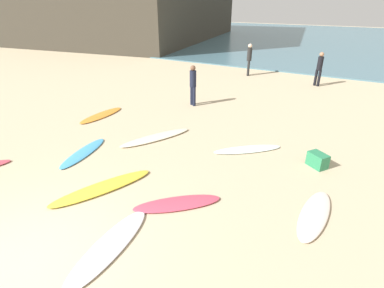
{
  "coord_description": "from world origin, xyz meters",
  "views": [
    {
      "loc": [
        4.44,
        -1.61,
        4.18
      ],
      "look_at": [
        0.55,
        5.28,
        0.3
      ],
      "focal_mm": 27.61,
      "sensor_mm": 36.0,
      "label": 1
    }
  ],
  "objects": [
    {
      "name": "beachgoer_near",
      "position": [
        2.55,
        15.32,
        0.98
      ],
      "size": [
        0.37,
        0.37,
        1.76
      ],
      "rotation": [
        0.0,
        0.0,
        5.85
      ],
      "color": "black",
      "rests_on": "ground_plane"
    },
    {
      "name": "surfboard_0",
      "position": [
        1.5,
        2.92,
        0.04
      ],
      "size": [
        1.83,
        1.73,
        0.08
      ],
      "primitive_type": "ellipsoid",
      "rotation": [
        0.0,
        0.0,
        2.31
      ],
      "color": "#D8455D",
      "rests_on": "ground_plane"
    },
    {
      "name": "surfboard_7",
      "position": [
        1.95,
        6.27,
        0.03
      ],
      "size": [
        1.95,
        1.78,
        0.07
      ],
      "primitive_type": "ellipsoid",
      "rotation": [
        0.0,
        0.0,
        -0.86
      ],
      "color": "silver",
      "rests_on": "ground_plane"
    },
    {
      "name": "surfboard_4",
      "position": [
        1.07,
        1.2,
        0.04
      ],
      "size": [
        0.76,
        2.29,
        0.07
      ],
      "primitive_type": "ellipsoid",
      "rotation": [
        0.0,
        0.0,
        3.22
      ],
      "color": "white",
      "rests_on": "ground_plane"
    },
    {
      "name": "beach_cooler",
      "position": [
        3.96,
        6.28,
        0.2
      ],
      "size": [
        0.63,
        0.58,
        0.4
      ],
      "primitive_type": "cube",
      "rotation": [
        0.0,
        0.0,
        2.53
      ],
      "color": "#287F51",
      "rests_on": "ground_plane"
    },
    {
      "name": "surfboard_2",
      "position": [
        -0.43,
        2.54,
        0.04
      ],
      "size": [
        1.51,
        2.58,
        0.09
      ],
      "primitive_type": "ellipsoid",
      "rotation": [
        0.0,
        0.0,
        2.74
      ],
      "color": "yellow",
      "rests_on": "ground_plane"
    },
    {
      "name": "surfboard_1",
      "position": [
        4.26,
        4.03,
        0.04
      ],
      "size": [
        0.65,
        1.98,
        0.09
      ],
      "primitive_type": "ellipsoid",
      "rotation": [
        0.0,
        0.0,
        3.09
      ],
      "color": "silver",
      "rests_on": "ground_plane"
    },
    {
      "name": "surfboard_3",
      "position": [
        -4.16,
        6.24,
        0.04
      ],
      "size": [
        0.62,
        2.13,
        0.07
      ],
      "primitive_type": "ellipsoid",
      "rotation": [
        0.0,
        0.0,
        -0.02
      ],
      "color": "orange",
      "rests_on": "ground_plane"
    },
    {
      "name": "ground_plane",
      "position": [
        0.0,
        0.0,
        0.0
      ],
      "size": [
        120.0,
        120.0,
        0.0
      ],
      "primitive_type": "plane",
      "color": "#C6B28E"
    },
    {
      "name": "beachgoer_mid",
      "position": [
        -1.49,
        15.82,
        1.05
      ],
      "size": [
        0.36,
        0.36,
        1.86
      ],
      "rotation": [
        0.0,
        0.0,
        1.93
      ],
      "color": "black",
      "rests_on": "ground_plane"
    },
    {
      "name": "surfboard_5",
      "position": [
        -1.01,
        5.57,
        0.04
      ],
      "size": [
        1.58,
        2.52,
        0.09
      ],
      "primitive_type": "ellipsoid",
      "rotation": [
        0.0,
        0.0,
        -0.45
      ],
      "color": "#F0E3C5",
      "rests_on": "ground_plane"
    },
    {
      "name": "ocean_water",
      "position": [
        0.0,
        37.7,
        0.04
      ],
      "size": [
        120.0,
        40.0,
        0.08
      ],
      "primitive_type": "cube",
      "color": "slate",
      "rests_on": "ground_plane"
    },
    {
      "name": "beachgoer_far",
      "position": [
        -1.64,
        9.23,
        0.96
      ],
      "size": [
        0.38,
        0.38,
        1.73
      ],
      "rotation": [
        0.0,
        0.0,
        2.62
      ],
      "color": "#191E33",
      "rests_on": "ground_plane"
    },
    {
      "name": "surfboard_6",
      "position": [
        -2.29,
        3.62,
        0.03
      ],
      "size": [
        0.91,
        2.11,
        0.06
      ],
      "primitive_type": "ellipsoid",
      "rotation": [
        0.0,
        0.0,
        3.35
      ],
      "color": "#46A1D9",
      "rests_on": "ground_plane"
    }
  ]
}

